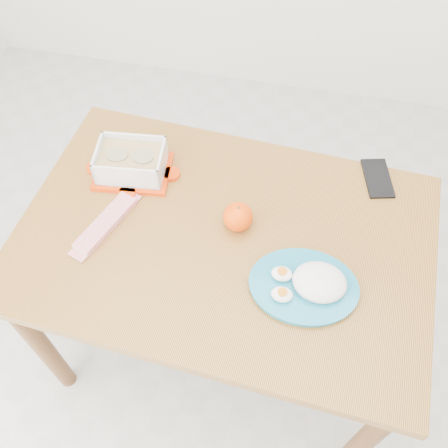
% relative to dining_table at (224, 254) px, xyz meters
% --- Properties ---
extents(ground, '(3.50, 3.50, 0.00)m').
position_rel_dining_table_xyz_m(ground, '(-0.01, -0.14, -0.65)').
color(ground, '#B7B7B2').
rests_on(ground, ground).
extents(dining_table, '(1.25, 0.87, 0.75)m').
position_rel_dining_table_xyz_m(dining_table, '(0.00, 0.00, 0.00)').
color(dining_table, '#AD7831').
rests_on(dining_table, ground).
extents(food_container, '(0.25, 0.20, 0.10)m').
position_rel_dining_table_xyz_m(food_container, '(-0.33, 0.18, 0.15)').
color(food_container, '#E73906').
rests_on(food_container, dining_table).
extents(orange_fruit, '(0.09, 0.09, 0.09)m').
position_rel_dining_table_xyz_m(orange_fruit, '(0.03, 0.04, 0.14)').
color(orange_fruit, '#FF3F05').
rests_on(orange_fruit, dining_table).
extents(rice_plate, '(0.31, 0.31, 0.08)m').
position_rel_dining_table_xyz_m(rice_plate, '(0.26, -0.12, 0.13)').
color(rice_plate, teal).
rests_on(rice_plate, dining_table).
extents(candy_bar, '(0.13, 0.23, 0.02)m').
position_rel_dining_table_xyz_m(candy_bar, '(-0.35, -0.04, 0.11)').
color(candy_bar, red).
rests_on(candy_bar, dining_table).
extents(smartphone, '(0.11, 0.17, 0.01)m').
position_rel_dining_table_xyz_m(smartphone, '(0.43, 0.31, 0.10)').
color(smartphone, black).
rests_on(smartphone, dining_table).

